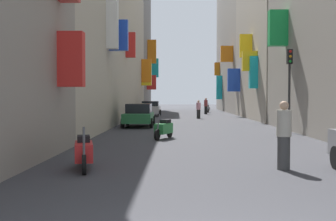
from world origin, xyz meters
TOP-DOWN VIEW (x-y plane):
  - ground_plane at (0.00, 30.00)m, footprint 140.00×140.00m
  - building_left_mid_a at (-7.99, 28.70)m, footprint 7.11×33.80m
  - building_left_mid_b at (-7.99, 52.80)m, footprint 7.28×14.40m
  - building_right_mid_b at (7.99, 32.14)m, footprint 7.17×14.70m
  - building_right_mid_c at (7.99, 49.74)m, footprint 7.34×20.51m
  - parked_car_silver at (-3.67, 36.74)m, footprint 1.96×4.13m
  - parked_car_green at (-3.51, 22.18)m, footprint 1.87×4.10m
  - scooter_silver at (2.65, 46.62)m, footprint 0.47×1.92m
  - scooter_green at (-1.73, 14.54)m, footprint 0.82×1.82m
  - scooter_blue at (-3.80, 26.92)m, footprint 0.73×1.71m
  - scooter_red at (-3.56, 6.67)m, footprint 0.70×1.96m
  - pedestrian_crossing at (1.56, 6.72)m, footprint 0.52×0.52m
  - pedestrian_near_left at (0.75, 31.99)m, footprint 0.44×0.44m
  - pedestrian_near_right at (2.04, 41.30)m, footprint 0.51×0.51m
  - traffic_light_near_corner at (4.61, 17.56)m, footprint 0.26×0.34m

SIDE VIEW (x-z plane):
  - ground_plane at x=0.00m, z-range 0.00..0.00m
  - scooter_blue at x=-3.80m, z-range -0.10..1.03m
  - scooter_green at x=-1.73m, z-range -0.10..1.03m
  - scooter_silver at x=2.65m, z-range -0.10..1.03m
  - scooter_red at x=-3.56m, z-range -0.10..1.03m
  - parked_car_green at x=-3.51m, z-range 0.03..1.47m
  - parked_car_silver at x=-3.67m, z-range 0.04..1.49m
  - pedestrian_near_left at x=0.75m, z-range -0.01..1.58m
  - pedestrian_crossing at x=1.56m, z-range 0.00..1.76m
  - pedestrian_near_right at x=2.04m, z-range 0.00..1.77m
  - traffic_light_near_corner at x=4.61m, z-range 0.78..5.07m
  - building_left_mid_a at x=-7.99m, z-range 0.00..13.00m
  - building_right_mid_b at x=7.99m, z-range -0.01..15.40m
  - building_right_mid_c at x=7.99m, z-range -0.01..16.97m
  - building_left_mid_b at x=-7.99m, z-range -0.01..17.72m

